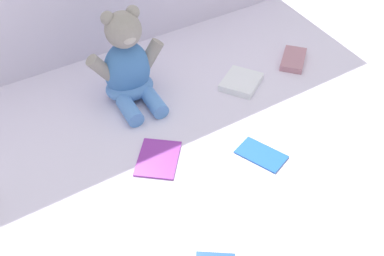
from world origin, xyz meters
name	(u,v)px	position (x,y,z in m)	size (l,w,h in m)	color
ground_plane	(173,134)	(0.00, 0.00, 0.00)	(3.20, 3.20, 0.00)	silver
teddy_bear	(128,67)	(-0.02, 0.20, 0.10)	(0.22, 0.20, 0.27)	#3F72B2
book_case_0	(158,158)	(-0.08, -0.06, 0.00)	(0.10, 0.13, 0.01)	purple
book_case_3	(293,59)	(0.49, 0.08, 0.01)	(0.07, 0.13, 0.02)	#AE7481
book_case_5	(261,154)	(0.14, -0.19, 0.00)	(0.07, 0.12, 0.01)	blue
book_case_6	(241,82)	(0.28, 0.08, 0.01)	(0.10, 0.12, 0.02)	white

